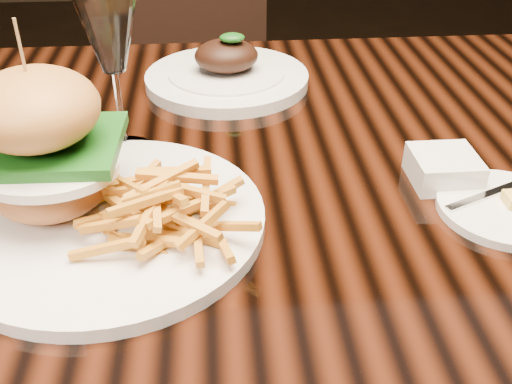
{
  "coord_description": "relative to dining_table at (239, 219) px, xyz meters",
  "views": [
    {
      "loc": [
        -0.03,
        -0.62,
        1.12
      ],
      "look_at": [
        0.01,
        -0.15,
        0.81
      ],
      "focal_mm": 42.0,
      "sensor_mm": 36.0,
      "label": 1
    }
  ],
  "objects": [
    {
      "name": "dining_table",
      "position": [
        0.0,
        0.0,
        0.0
      ],
      "size": [
        1.6,
        0.9,
        0.75
      ],
      "color": "black",
      "rests_on": "ground"
    },
    {
      "name": "wine_glass",
      "position": [
        -0.14,
        0.05,
        0.22
      ],
      "size": [
        0.07,
        0.07,
        0.2
      ],
      "color": "white",
      "rests_on": "dining_table"
    },
    {
      "name": "far_dish",
      "position": [
        -0.0,
        0.25,
        0.09
      ],
      "size": [
        0.25,
        0.25,
        0.08
      ],
      "rotation": [
        0.0,
        0.0,
        -0.4
      ],
      "color": "silver",
      "rests_on": "dining_table"
    },
    {
      "name": "ramekin",
      "position": [
        0.23,
        -0.05,
        0.09
      ],
      "size": [
        0.08,
        0.08,
        0.03
      ],
      "primitive_type": "cube",
      "rotation": [
        0.0,
        0.0,
        0.17
      ],
      "color": "silver",
      "rests_on": "dining_table"
    },
    {
      "name": "burger_plate",
      "position": [
        -0.15,
        -0.11,
        0.13
      ],
      "size": [
        0.32,
        0.32,
        0.21
      ],
      "rotation": [
        0.0,
        0.0,
        -0.24
      ],
      "color": "silver",
      "rests_on": "dining_table"
    },
    {
      "name": "chair_far",
      "position": [
        -0.09,
        0.89,
        -0.13
      ],
      "size": [
        0.51,
        0.51,
        0.95
      ],
      "rotation": [
        0.0,
        0.0,
        0.11
      ],
      "color": "black",
      "rests_on": "ground"
    },
    {
      "name": "side_saucer",
      "position": [
        0.28,
        -0.12,
        0.08
      ],
      "size": [
        0.15,
        0.15,
        0.02
      ],
      "rotation": [
        0.0,
        0.0,
        -0.1
      ],
      "color": "silver",
      "rests_on": "dining_table"
    }
  ]
}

